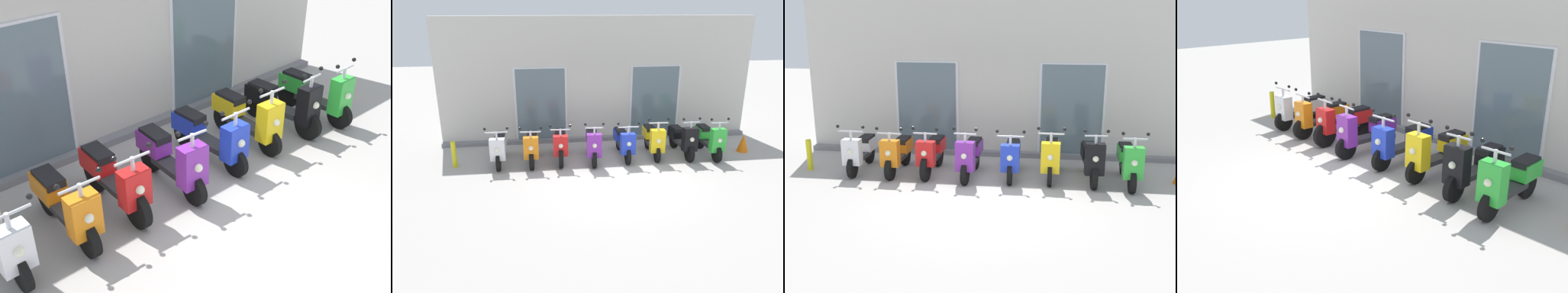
{
  "view_description": "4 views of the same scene",
  "coord_description": "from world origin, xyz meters",
  "views": [
    {
      "loc": [
        -4.2,
        -3.59,
        4.31
      ],
      "look_at": [
        -0.25,
        0.83,
        0.74
      ],
      "focal_mm": 46.59,
      "sensor_mm": 36.0,
      "label": 1
    },
    {
      "loc": [
        -1.87,
        -8.69,
        3.99
      ],
      "look_at": [
        -0.61,
        0.82,
        0.51
      ],
      "focal_mm": 35.77,
      "sensor_mm": 36.0,
      "label": 2
    },
    {
      "loc": [
        1.11,
        -8.88,
        3.48
      ],
      "look_at": [
        -0.15,
        0.62,
        0.82
      ],
      "focal_mm": 45.3,
      "sensor_mm": 36.0,
      "label": 3
    },
    {
      "loc": [
        5.86,
        -4.57,
        3.24
      ],
      "look_at": [
        0.47,
        0.47,
        0.55
      ],
      "focal_mm": 40.0,
      "sensor_mm": 36.0,
      "label": 4
    }
  ],
  "objects": [
    {
      "name": "scooter_blue",
      "position": [
        0.45,
        1.28,
        0.45
      ],
      "size": [
        0.62,
        1.6,
        1.16
      ],
      "color": "black",
      "rests_on": "ground_plane"
    },
    {
      "name": "scooter_purple",
      "position": [
        -0.43,
        1.12,
        0.48
      ],
      "size": [
        0.52,
        1.53,
        1.2
      ],
      "color": "black",
      "rests_on": "ground_plane"
    },
    {
      "name": "scooter_yellow",
      "position": [
        1.29,
        1.26,
        0.49
      ],
      "size": [
        0.58,
        1.53,
        1.23
      ],
      "color": "black",
      "rests_on": "ground_plane"
    },
    {
      "name": "scooter_black",
      "position": [
        2.13,
        1.22,
        0.47
      ],
      "size": [
        0.52,
        1.63,
        1.23
      ],
      "color": "black",
      "rests_on": "ground_plane"
    },
    {
      "name": "ground_plane",
      "position": [
        0.0,
        0.0,
        0.0
      ],
      "size": [
        40.0,
        40.0,
        0.0
      ],
      "primitive_type": "plane",
      "color": "#A8A39E"
    },
    {
      "name": "traffic_cone",
      "position": [
        3.98,
        1.24,
        0.26
      ],
      "size": [
        0.32,
        0.32,
        0.52
      ],
      "primitive_type": "cone",
      "color": "orange",
      "rests_on": "ground_plane"
    },
    {
      "name": "scooter_red",
      "position": [
        -1.3,
        1.27,
        0.45
      ],
      "size": [
        0.57,
        1.6,
        1.15
      ],
      "color": "black",
      "rests_on": "ground_plane"
    },
    {
      "name": "storefront_facade",
      "position": [
        0.0,
        3.0,
        1.8
      ],
      "size": [
        9.51,
        0.5,
        3.73
      ],
      "color": "beige",
      "rests_on": "ground_plane"
    },
    {
      "name": "scooter_orange",
      "position": [
        -2.07,
        1.22,
        0.45
      ],
      "size": [
        0.6,
        1.54,
        1.14
      ],
      "color": "black",
      "rests_on": "ground_plane"
    },
    {
      "name": "scooter_green",
      "position": [
        2.87,
        1.09,
        0.48
      ],
      "size": [
        0.53,
        1.58,
        1.23
      ],
      "color": "black",
      "rests_on": "ground_plane"
    }
  ]
}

